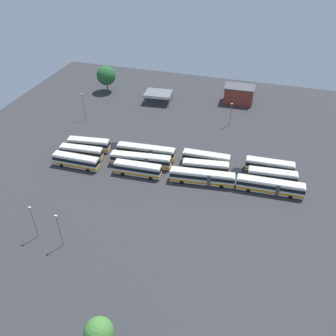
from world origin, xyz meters
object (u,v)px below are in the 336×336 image
object	(u,v)px
bus_row3_slot1	(81,152)
tree_northeast	(99,332)
bus_row0_slot2	(270,186)
lamp_post_by_building	(34,221)
bus_row0_slot1	(272,176)
lamp_post_near_entrance	(231,113)
lamp_post_far_corner	(59,229)
bus_row2_slot0	(146,152)
bus_row2_slot1	(141,160)
lamp_post_mid_lot	(84,105)
bus_row3_slot0	(89,144)
bus_row3_slot2	(76,161)
maintenance_shelter	(158,93)
bus_row2_slot2	(138,169)
bus_row1_slot1	(205,167)
depot_building	(239,94)
bus_row1_slot0	(206,159)
bus_row0_slot0	(270,166)
tree_east_edge	(106,76)
bus_row1_slot2	(202,177)

from	to	relation	value
bus_row3_slot1	tree_northeast	world-z (taller)	tree_northeast
bus_row0_slot2	lamp_post_by_building	world-z (taller)	lamp_post_by_building
bus_row0_slot1	lamp_post_by_building	bearing A→B (deg)	36.10
lamp_post_near_entrance	lamp_post_far_corner	xyz separation A→B (m)	(24.19, 59.14, 0.45)
bus_row2_slot0	lamp_post_by_building	size ratio (longest dim) A/B	1.94
bus_row2_slot1	tree_northeast	world-z (taller)	tree_northeast
lamp_post_mid_lot	tree_northeast	world-z (taller)	lamp_post_mid_lot
bus_row3_slot1	lamp_post_near_entrance	xyz separation A→B (m)	(-35.30, -29.68, 2.25)
bus_row3_slot0	bus_row3_slot2	distance (m)	8.38
bus_row0_slot1	maintenance_shelter	distance (m)	53.66
bus_row2_slot1	bus_row3_slot0	xyz separation A→B (m)	(16.55, -3.09, -0.00)
lamp_post_by_building	tree_northeast	world-z (taller)	lamp_post_by_building
bus_row2_slot2	bus_row2_slot0	bearing A→B (deg)	-85.68
bus_row1_slot1	depot_building	world-z (taller)	depot_building
bus_row3_slot2	depot_building	xyz separation A→B (m)	(-34.95, -50.65, 1.17)
bus_row1_slot0	lamp_post_near_entrance	bearing A→B (deg)	-96.48
bus_row2_slot2	lamp_post_mid_lot	xyz separation A→B (m)	(26.58, -23.18, 2.95)
bus_row0_slot0	bus_row0_slot2	bearing A→B (deg)	95.15
bus_row3_slot0	bus_row3_slot2	world-z (taller)	same
bus_row0_slot2	maintenance_shelter	distance (m)	56.35
bus_row2_slot0	bus_row2_slot2	xyz separation A→B (m)	(-0.62, 8.17, -0.00)
bus_row2_slot2	tree_northeast	size ratio (longest dim) A/B	1.81
bus_row2_slot0	bus_row3_slot1	bearing A→B (deg)	17.77
bus_row1_slot0	lamp_post_by_building	size ratio (longest dim) A/B	1.51
bus_row0_slot1	lamp_post_near_entrance	world-z (taller)	lamp_post_near_entrance
bus_row3_slot2	bus_row2_slot0	bearing A→B (deg)	-149.18
bus_row0_slot1	bus_row3_slot2	size ratio (longest dim) A/B	0.96
bus_row1_slot0	depot_building	distance (m)	39.94
bus_row0_slot1	bus_row0_slot2	xyz separation A→B (m)	(0.15, 4.16, 0.00)
bus_row1_slot1	bus_row2_slot1	size ratio (longest dim) A/B	0.74
bus_row2_slot2	depot_building	distance (m)	52.68
bus_row3_slot0	depot_building	xyz separation A→B (m)	(-35.55, -42.29, 1.17)
bus_row1_slot0	bus_row2_slot0	bearing A→B (deg)	4.79
lamp_post_far_corner	tree_east_edge	distance (m)	75.10
tree_east_edge	bus_row3_slot1	bearing A→B (deg)	105.48
lamp_post_near_entrance	bus_row0_slot1	bearing A→B (deg)	119.18
bus_row2_slot0	lamp_post_near_entrance	xyz separation A→B (m)	(-18.75, -24.38, 2.25)
bus_row2_slot1	bus_row3_slot0	world-z (taller)	same
bus_row0_slot0	bus_row2_slot0	xyz separation A→B (m)	(32.27, 2.70, 0.00)
bus_row0_slot2	lamp_post_mid_lot	world-z (taller)	lamp_post_mid_lot
depot_building	bus_row1_slot2	bearing A→B (deg)	87.46
bus_row2_slot1	lamp_post_far_corner	world-z (taller)	lamp_post_far_corner
bus_row2_slot1	bus_row2_slot2	xyz separation A→B (m)	(-0.57, 3.96, -0.00)
bus_row0_slot0	bus_row0_slot1	bearing A→B (deg)	102.19
bus_row2_slot2	bus_row3_slot2	bearing A→B (deg)	4.53
maintenance_shelter	lamp_post_by_building	world-z (taller)	lamp_post_by_building
bus_row2_slot1	lamp_post_far_corner	size ratio (longest dim) A/B	1.93
bus_row2_slot0	maintenance_shelter	xyz separation A→B (m)	(7.48, -33.53, 1.54)
bus_row0_slot1	lamp_post_near_entrance	distance (m)	29.67
bus_row2_slot1	bus_row0_slot0	bearing A→B (deg)	-167.89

